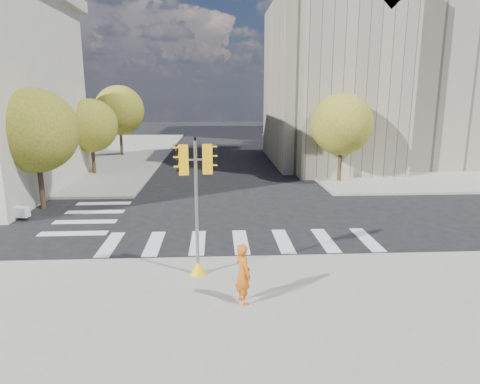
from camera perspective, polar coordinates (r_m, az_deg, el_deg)
The scene contains 16 objects.
ground at distance 19.98m, azimuth 0.05°, elevation -4.75°, with size 160.00×160.00×0.00m, color black.
sidewalk_near at distance 10.05m, azimuth 3.91°, elevation -23.60°, with size 30.00×14.00×0.15m, color gray.
sidewalk_far_right at distance 50.06m, azimuth 21.84°, elevation 5.09°, with size 28.00×40.00×0.15m, color gray.
sidewalk_far_left at distance 49.20m, azimuth -25.86°, elevation 4.60°, with size 28.00×40.00×0.15m, color gray.
civic_building at distance 41.64m, azimuth 21.05°, elevation 13.71°, with size 26.00×16.00×19.39m.
office_tower at distance 65.84m, azimuth 18.53°, elevation 20.05°, with size 20.00×18.00×30.00m, color #9EA0A3.
tree_lw_near at distance 24.94m, azimuth -25.60°, elevation 7.38°, with size 4.40×4.40×6.41m.
tree_lw_mid at distance 34.41m, azimuth -19.28°, elevation 8.35°, with size 4.00×4.00×5.77m.
tree_lw_far at distance 44.06m, azimuth -15.80°, elevation 10.43°, with size 4.80×4.80×6.95m.
tree_re_near at distance 30.32m, azimuth 13.42°, elevation 8.75°, with size 4.20×4.20×6.16m.
tree_re_mid at distance 41.94m, azimuth 8.77°, elevation 10.40°, with size 4.60×4.60×6.66m.
tree_re_far at distance 53.75m, azimuth 6.11°, elevation 10.47°, with size 4.00×4.00×5.88m.
lamp_near at distance 34.27m, azimuth 12.38°, elevation 10.12°, with size 0.35×0.18×8.11m.
lamp_far at distance 47.91m, azimuth 7.89°, elevation 10.99°, with size 0.35×0.18×8.11m.
traffic_signal at distance 14.04m, azimuth -5.78°, elevation -3.52°, with size 1.08×0.56×4.60m.
photographer at distance 12.43m, azimuth 0.41°, elevation -10.85°, with size 0.65×0.43×1.79m, color #CA5D13.
Camera 1 is at (-1.07, -19.02, 6.04)m, focal length 32.00 mm.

